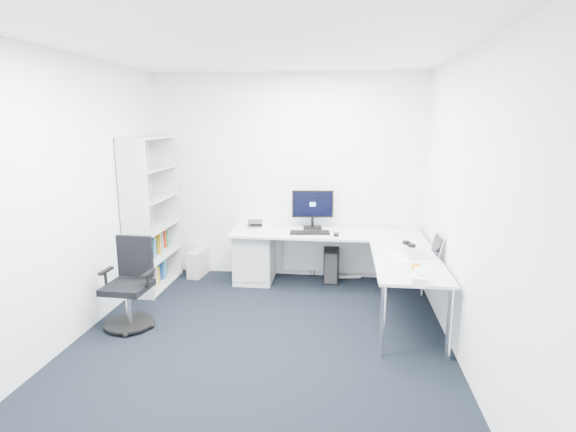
# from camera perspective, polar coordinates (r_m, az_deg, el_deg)

# --- Properties ---
(ground) EXTENTS (4.20, 4.20, 0.00)m
(ground) POSITION_cam_1_polar(r_m,az_deg,el_deg) (4.40, -3.74, -16.37)
(ground) COLOR black
(ceiling) EXTENTS (4.20, 4.20, 0.00)m
(ceiling) POSITION_cam_1_polar(r_m,az_deg,el_deg) (3.92, -4.31, 20.91)
(ceiling) COLOR white
(wall_back) EXTENTS (3.60, 0.02, 2.70)m
(wall_back) POSITION_cam_1_polar(r_m,az_deg,el_deg) (6.00, -0.22, 4.93)
(wall_back) COLOR white
(wall_back) RESTS_ON ground
(wall_front) EXTENTS (3.60, 0.02, 2.70)m
(wall_front) POSITION_cam_1_polar(r_m,az_deg,el_deg) (2.00, -15.57, -10.26)
(wall_front) COLOR white
(wall_front) RESTS_ON ground
(wall_left) EXTENTS (0.02, 4.20, 2.70)m
(wall_left) POSITION_cam_1_polar(r_m,az_deg,el_deg) (4.63, -26.44, 1.54)
(wall_left) COLOR white
(wall_left) RESTS_ON ground
(wall_right) EXTENTS (0.02, 4.20, 2.70)m
(wall_right) POSITION_cam_1_polar(r_m,az_deg,el_deg) (4.02, 22.10, 0.49)
(wall_right) COLOR white
(wall_right) RESTS_ON ground
(l_desk) EXTENTS (2.42, 1.35, 0.71)m
(l_desk) POSITION_cam_1_polar(r_m,az_deg,el_deg) (5.49, 4.62, -6.48)
(l_desk) COLOR silver
(l_desk) RESTS_ON ground
(drawer_pedestal) EXTENTS (0.48, 0.60, 0.74)m
(drawer_pedestal) POSITION_cam_1_polar(r_m,az_deg,el_deg) (5.99, -4.21, -4.71)
(drawer_pedestal) COLOR silver
(drawer_pedestal) RESTS_ON ground
(bookshelf) EXTENTS (0.37, 0.96, 1.91)m
(bookshelf) POSITION_cam_1_polar(r_m,az_deg,el_deg) (5.87, -16.97, 0.34)
(bookshelf) COLOR #BCBFBF
(bookshelf) RESTS_ON ground
(task_chair) EXTENTS (0.54, 0.54, 0.92)m
(task_chair) POSITION_cam_1_polar(r_m,az_deg,el_deg) (4.89, -19.77, -8.21)
(task_chair) COLOR black
(task_chair) RESTS_ON ground
(black_pc_tower) EXTENTS (0.21, 0.46, 0.44)m
(black_pc_tower) POSITION_cam_1_polar(r_m,az_deg,el_deg) (6.05, 5.51, -6.02)
(black_pc_tower) COLOR black
(black_pc_tower) RESTS_ON ground
(beige_pc_tower) EXTENTS (0.21, 0.39, 0.35)m
(beige_pc_tower) POSITION_cam_1_polar(r_m,az_deg,el_deg) (6.31, -11.38, -5.86)
(beige_pc_tower) COLOR #C0B5A3
(beige_pc_tower) RESTS_ON ground
(power_strip) EXTENTS (0.33, 0.11, 0.04)m
(power_strip) POSITION_cam_1_polar(r_m,az_deg,el_deg) (6.21, 7.70, -7.58)
(power_strip) COLOR white
(power_strip) RESTS_ON ground
(monitor) EXTENTS (0.55, 0.23, 0.52)m
(monitor) POSITION_cam_1_polar(r_m,az_deg,el_deg) (5.85, 3.15, 0.89)
(monitor) COLOR black
(monitor) RESTS_ON l_desk
(black_keyboard) EXTENTS (0.51, 0.23, 0.02)m
(black_keyboard) POSITION_cam_1_polar(r_m,az_deg,el_deg) (5.63, 2.76, -2.11)
(black_keyboard) COLOR black
(black_keyboard) RESTS_ON l_desk
(mouse) EXTENTS (0.06, 0.10, 0.03)m
(mouse) POSITION_cam_1_polar(r_m,az_deg,el_deg) (5.54, 6.17, -2.35)
(mouse) COLOR black
(mouse) RESTS_ON l_desk
(desk_phone) EXTENTS (0.22, 0.22, 0.13)m
(desk_phone) POSITION_cam_1_polar(r_m,az_deg,el_deg) (5.87, -4.20, -1.01)
(desk_phone) COLOR #29292B
(desk_phone) RESTS_ON l_desk
(laptop) EXTENTS (0.34, 0.33, 0.23)m
(laptop) POSITION_cam_1_polar(r_m,az_deg,el_deg) (4.89, 16.19, -3.51)
(laptop) COLOR silver
(laptop) RESTS_ON l_desk
(white_keyboard) EXTENTS (0.19, 0.44, 0.01)m
(white_keyboard) POSITION_cam_1_polar(r_m,az_deg,el_deg) (4.79, 13.90, -5.06)
(white_keyboard) COLOR white
(white_keyboard) RESTS_ON l_desk
(headphones) EXTENTS (0.18, 0.23, 0.05)m
(headphones) POSITION_cam_1_polar(r_m,az_deg,el_deg) (5.28, 15.11, -3.33)
(headphones) COLOR black
(headphones) RESTS_ON l_desk
(orange_fruit) EXTENTS (0.09, 0.09, 0.09)m
(orange_fruit) POSITION_cam_1_polar(r_m,az_deg,el_deg) (4.40, 15.92, -6.24)
(orange_fruit) COLOR orange
(orange_fruit) RESTS_ON l_desk
(tissue_box) EXTENTS (0.15, 0.24, 0.08)m
(tissue_box) POSITION_cam_1_polar(r_m,az_deg,el_deg) (4.09, 16.27, -7.72)
(tissue_box) COLOR white
(tissue_box) RESTS_ON l_desk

